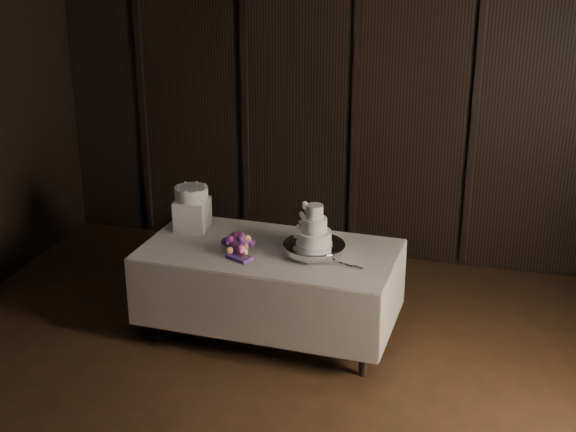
{
  "coord_description": "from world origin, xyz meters",
  "views": [
    {
      "loc": [
        1.39,
        -3.83,
        3.26
      ],
      "look_at": [
        -0.16,
        1.68,
        1.05
      ],
      "focal_mm": 50.0,
      "sensor_mm": 36.0,
      "label": 1
    }
  ],
  "objects_px": {
    "wedding_cake": "(311,229)",
    "bouquet": "(238,244)",
    "small_cake": "(191,193)",
    "box_pedestal": "(192,214)",
    "cake_stand": "(314,249)",
    "display_table": "(270,288)"
  },
  "relations": [
    {
      "from": "wedding_cake",
      "to": "bouquet",
      "type": "distance_m",
      "value": 0.58
    },
    {
      "from": "box_pedestal",
      "to": "cake_stand",
      "type": "bearing_deg",
      "value": -13.27
    },
    {
      "from": "bouquet",
      "to": "small_cake",
      "type": "relative_size",
      "value": 1.49
    },
    {
      "from": "bouquet",
      "to": "box_pedestal",
      "type": "height_order",
      "value": "box_pedestal"
    },
    {
      "from": "cake_stand",
      "to": "small_cake",
      "type": "xyz_separation_m",
      "value": [
        -1.11,
        0.26,
        0.26
      ]
    },
    {
      "from": "cake_stand",
      "to": "box_pedestal",
      "type": "xyz_separation_m",
      "value": [
        -1.11,
        0.26,
        0.08
      ]
    },
    {
      "from": "wedding_cake",
      "to": "bouquet",
      "type": "bearing_deg",
      "value": -148.97
    },
    {
      "from": "wedding_cake",
      "to": "small_cake",
      "type": "relative_size",
      "value": 1.15
    },
    {
      "from": "display_table",
      "to": "small_cake",
      "type": "bearing_deg",
      "value": 163.79
    },
    {
      "from": "wedding_cake",
      "to": "bouquet",
      "type": "xyz_separation_m",
      "value": [
        -0.55,
        -0.11,
        -0.15
      ]
    },
    {
      "from": "cake_stand",
      "to": "bouquet",
      "type": "height_order",
      "value": "bouquet"
    },
    {
      "from": "box_pedestal",
      "to": "small_cake",
      "type": "xyz_separation_m",
      "value": [
        0.0,
        -0.0,
        0.18
      ]
    },
    {
      "from": "display_table",
      "to": "box_pedestal",
      "type": "distance_m",
      "value": 0.91
    },
    {
      "from": "cake_stand",
      "to": "small_cake",
      "type": "bearing_deg",
      "value": 166.73
    },
    {
      "from": "bouquet",
      "to": "small_cake",
      "type": "height_order",
      "value": "small_cake"
    },
    {
      "from": "display_table",
      "to": "bouquet",
      "type": "xyz_separation_m",
      "value": [
        -0.21,
        -0.14,
        0.41
      ]
    },
    {
      "from": "small_cake",
      "to": "box_pedestal",
      "type": "bearing_deg",
      "value": 90.0
    },
    {
      "from": "wedding_cake",
      "to": "display_table",
      "type": "bearing_deg",
      "value": -165.37
    },
    {
      "from": "cake_stand",
      "to": "bouquet",
      "type": "relative_size",
      "value": 1.18
    },
    {
      "from": "cake_stand",
      "to": "wedding_cake",
      "type": "distance_m",
      "value": 0.17
    },
    {
      "from": "wedding_cake",
      "to": "box_pedestal",
      "type": "xyz_separation_m",
      "value": [
        -1.08,
        0.27,
        -0.09
      ]
    },
    {
      "from": "wedding_cake",
      "to": "small_cake",
      "type": "bearing_deg",
      "value": -174.36
    }
  ]
}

